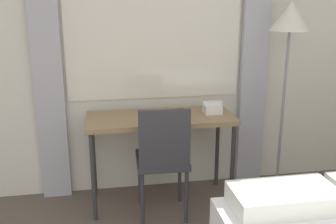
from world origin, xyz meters
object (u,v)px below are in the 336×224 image
Objects in this scene: telephone at (212,108)px; book at (173,113)px; desk at (161,124)px; standing_lamp at (289,39)px; desk_chair at (163,155)px.

telephone is 0.34m from book.
telephone is at bearing -0.30° from book.
telephone is (0.44, 0.01, 0.12)m from desk.
standing_lamp is at bearing -1.70° from book.
desk is 1.29× the size of desk_chair.
desk_chair is at bearing -148.71° from telephone.
standing_lamp is 10.24× the size of telephone.
desk is 7.35× the size of telephone.
standing_lamp is (1.06, -0.01, 0.68)m from desk.
desk is at bearing -172.75° from book.
desk is 4.67× the size of book.
telephone is at bearing 34.19° from desk_chair.
standing_lamp reaches higher than desk.
desk_chair reaches higher than book.
desk is 0.72× the size of standing_lamp.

